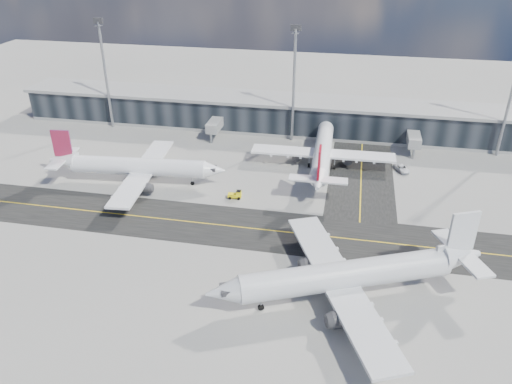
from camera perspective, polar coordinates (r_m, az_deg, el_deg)
ground at (r=88.60m, az=-0.06°, el=-5.64°), size 300.00×300.00×0.00m
taxiway_lanes at (r=97.04m, az=3.46°, el=-2.41°), size 180.00×63.00×0.03m
terminal_concourse at (r=135.67m, az=4.59°, el=8.63°), size 152.00×19.80×8.80m
floodlight_masts at (r=125.64m, az=4.36°, el=12.54°), size 102.50×0.70×28.90m
airliner_af at (r=109.73m, az=-13.55°, el=2.83°), size 38.54×32.90×11.41m
airliner_redtail at (r=114.53m, az=7.61°, el=4.51°), size 32.95×38.72×11.50m
airliner_near at (r=75.24m, az=10.67°, el=-9.29°), size 40.60×35.07×12.58m
baggage_tug at (r=101.68m, az=-2.31°, el=-0.30°), size 2.88×1.66×1.74m
service_van at (r=117.87m, az=16.33°, el=2.60°), size 3.96×5.25×1.33m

